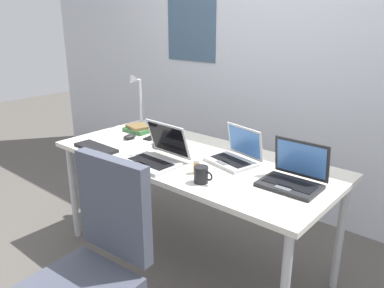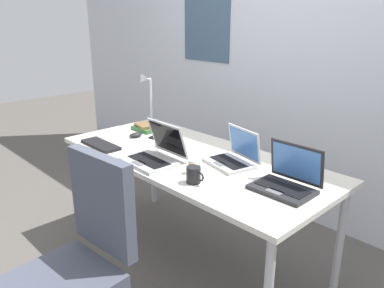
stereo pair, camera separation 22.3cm
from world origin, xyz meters
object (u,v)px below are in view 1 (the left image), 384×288
(laptop_back_right, at_px, (235,156))
(laptop_far_corner, at_px, (293,177))
(cell_phone, at_px, (152,137))
(headphones, at_px, (166,144))
(coffee_mug, at_px, (201,175))
(computer_mouse, at_px, (130,137))
(pill_bottle, at_px, (196,166))
(desk_lamp, at_px, (137,100))
(office_chair, at_px, (91,286))
(external_keyboard, at_px, (96,148))
(book_stack, at_px, (139,129))
(laptop_front_right, at_px, (156,156))

(laptop_back_right, relative_size, laptop_far_corner, 1.07)
(cell_phone, bearing_deg, laptop_far_corner, -13.53)
(headphones, relative_size, coffee_mug, 1.89)
(computer_mouse, height_order, pill_bottle, pill_bottle)
(desk_lamp, xyz_separation_m, office_chair, (0.95, -1.17, -0.54))
(laptop_back_right, height_order, external_keyboard, laptop_back_right)
(desk_lamp, relative_size, coffee_mug, 3.54)
(laptop_back_right, relative_size, cell_phone, 2.37)
(cell_phone, distance_m, book_stack, 0.20)
(laptop_far_corner, distance_m, pill_bottle, 0.52)
(cell_phone, bearing_deg, desk_lamp, 143.80)
(pill_bottle, height_order, office_chair, office_chair)
(laptop_front_right, xyz_separation_m, laptop_far_corner, (0.75, 0.24, -0.00))
(laptop_front_right, height_order, headphones, laptop_front_right)
(desk_lamp, xyz_separation_m, coffee_mug, (1.09, -0.54, -0.15))
(laptop_back_right, relative_size, laptop_front_right, 0.97)
(office_chair, bearing_deg, laptop_back_right, 83.78)
(desk_lamp, height_order, laptop_far_corner, desk_lamp)
(headphones, distance_m, coffee_mug, 0.62)
(external_keyboard, bearing_deg, laptop_far_corner, 15.79)
(laptop_far_corner, relative_size, computer_mouse, 3.12)
(computer_mouse, relative_size, pill_bottle, 1.22)
(headphones, distance_m, book_stack, 0.41)
(book_stack, distance_m, coffee_mug, 1.03)
(pill_bottle, bearing_deg, laptop_far_corner, 22.66)
(computer_mouse, bearing_deg, book_stack, 128.52)
(laptop_far_corner, height_order, book_stack, laptop_far_corner)
(desk_lamp, xyz_separation_m, cell_phone, (0.34, -0.18, -0.19))
(computer_mouse, bearing_deg, coffee_mug, -6.14)
(external_keyboard, distance_m, cell_phone, 0.42)
(headphones, xyz_separation_m, pill_bottle, (0.45, -0.22, 0.03))
(laptop_front_right, distance_m, office_chair, 0.81)
(desk_lamp, distance_m, headphones, 0.62)
(desk_lamp, height_order, computer_mouse, desk_lamp)
(pill_bottle, bearing_deg, cell_phone, 156.13)
(laptop_far_corner, bearing_deg, pill_bottle, -157.34)
(headphones, distance_m, pill_bottle, 0.50)
(headphones, bearing_deg, book_stack, 164.16)
(laptop_front_right, xyz_separation_m, coffee_mug, (0.38, -0.04, -0.00))
(desk_lamp, relative_size, computer_mouse, 4.17)
(headphones, bearing_deg, computer_mouse, -169.92)
(book_stack, bearing_deg, desk_lamp, 138.36)
(headphones, bearing_deg, laptop_back_right, 5.84)
(external_keyboard, relative_size, cell_phone, 2.43)
(headphones, relative_size, office_chair, 0.22)
(laptop_far_corner, distance_m, book_stack, 1.33)
(laptop_far_corner, distance_m, coffee_mug, 0.47)
(laptop_back_right, height_order, cell_phone, laptop_back_right)
(laptop_far_corner, height_order, coffee_mug, laptop_far_corner)
(desk_lamp, xyz_separation_m, headphones, (0.55, -0.24, -0.18))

